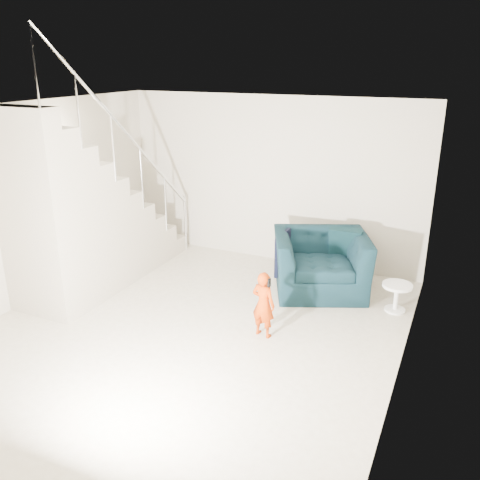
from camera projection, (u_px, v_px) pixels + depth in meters
name	position (u px, v px, depth m)	size (l,w,h in m)	color
floor	(189.00, 332.00, 6.34)	(5.50, 5.50, 0.00)	tan
ceiling	(181.00, 110.00, 5.43)	(5.50, 5.50, 0.00)	silver
back_wall	(271.00, 181.00, 8.24)	(5.00, 5.00, 0.00)	#BBB198
left_wall	(25.00, 205.00, 6.86)	(5.50, 5.50, 0.00)	#BBB198
right_wall	(409.00, 263.00, 4.91)	(5.50, 5.50, 0.00)	#BBB198
armchair	(320.00, 263.00, 7.34)	(1.32, 1.15, 0.86)	black
toddler	(263.00, 304.00, 6.12)	(0.31, 0.20, 0.84)	#922904
side_table	(397.00, 293.00, 6.78)	(0.39, 0.39, 0.39)	white
staircase	(85.00, 227.00, 7.27)	(1.02, 3.03, 3.62)	#ADA089
cushion	(346.00, 243.00, 7.44)	(0.47, 0.13, 0.45)	black
throw	(283.00, 252.00, 7.44)	(0.05, 0.54, 0.61)	black
phone	(269.00, 283.00, 5.96)	(0.02, 0.05, 0.10)	black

